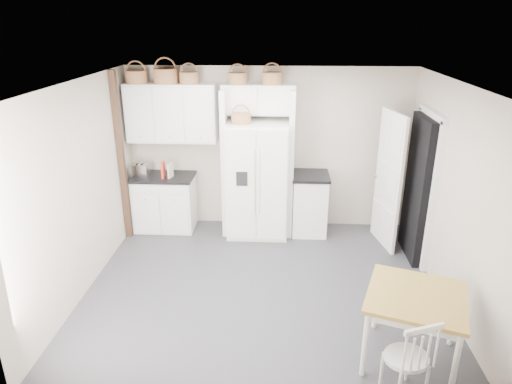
{
  "coord_description": "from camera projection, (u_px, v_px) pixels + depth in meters",
  "views": [
    {
      "loc": [
        0.2,
        -5.12,
        3.28
      ],
      "look_at": [
        -0.11,
        0.4,
        1.16
      ],
      "focal_mm": 32.0,
      "sensor_mm": 36.0,
      "label": 1
    }
  ],
  "objects": [
    {
      "name": "floor",
      "position": [
        263.0,
        286.0,
        5.96
      ],
      "size": [
        4.5,
        4.5,
        0.0
      ],
      "primitive_type": "plane",
      "color": "#3C3C42",
      "rests_on": "ground"
    },
    {
      "name": "ceiling",
      "position": [
        264.0,
        84.0,
        5.03
      ],
      "size": [
        4.5,
        4.5,
        0.0
      ],
      "primitive_type": "plane",
      "color": "white",
      "rests_on": "wall_back"
    },
    {
      "name": "wall_back",
      "position": [
        268.0,
        149.0,
        7.36
      ],
      "size": [
        4.5,
        0.0,
        4.5
      ],
      "primitive_type": "plane",
      "rotation": [
        1.57,
        0.0,
        0.0
      ],
      "color": "#B6A593",
      "rests_on": "floor"
    },
    {
      "name": "wall_left",
      "position": [
        81.0,
        190.0,
        5.61
      ],
      "size": [
        0.0,
        4.0,
        4.0
      ],
      "primitive_type": "plane",
      "rotation": [
        1.57,
        0.0,
        1.57
      ],
      "color": "#B6A593",
      "rests_on": "floor"
    },
    {
      "name": "wall_right",
      "position": [
        454.0,
        197.0,
        5.37
      ],
      "size": [
        0.0,
        4.0,
        4.0
      ],
      "primitive_type": "plane",
      "rotation": [
        1.57,
        0.0,
        -1.57
      ],
      "color": "#B6A593",
      "rests_on": "floor"
    },
    {
      "name": "refrigerator",
      "position": [
        258.0,
        179.0,
        7.16
      ],
      "size": [
        0.94,
        0.75,
        1.81
      ],
      "primitive_type": "cube",
      "color": "white",
      "rests_on": "floor"
    },
    {
      "name": "base_cab_left",
      "position": [
        165.0,
        203.0,
        7.47
      ],
      "size": [
        0.94,
        0.6,
        0.87
      ],
      "primitive_type": "cube",
      "color": "white",
      "rests_on": "floor"
    },
    {
      "name": "base_cab_right",
      "position": [
        309.0,
        204.0,
        7.34
      ],
      "size": [
        0.54,
        0.64,
        0.94
      ],
      "primitive_type": "cube",
      "color": "white",
      "rests_on": "floor"
    },
    {
      "name": "dining_table",
      "position": [
        412.0,
        327.0,
        4.56
      ],
      "size": [
        1.16,
        1.16,
        0.77
      ],
      "primitive_type": "cube",
      "rotation": [
        0.0,
        0.0,
        -0.33
      ],
      "color": "brown",
      "rests_on": "floor"
    },
    {
      "name": "windsor_chair",
      "position": [
        406.0,
        358.0,
        4.1
      ],
      "size": [
        0.51,
        0.49,
        0.84
      ],
      "primitive_type": "cube",
      "rotation": [
        0.0,
        0.0,
        0.36
      ],
      "color": "white",
      "rests_on": "floor"
    },
    {
      "name": "counter_left",
      "position": [
        163.0,
        177.0,
        7.31
      ],
      "size": [
        0.98,
        0.64,
        0.04
      ],
      "primitive_type": "cube",
      "color": "black",
      "rests_on": "base_cab_left"
    },
    {
      "name": "counter_right",
      "position": [
        311.0,
        175.0,
        7.16
      ],
      "size": [
        0.58,
        0.68,
        0.04
      ],
      "primitive_type": "cube",
      "color": "black",
      "rests_on": "base_cab_right"
    },
    {
      "name": "toaster",
      "position": [
        140.0,
        170.0,
        7.24
      ],
      "size": [
        0.31,
        0.2,
        0.2
      ],
      "primitive_type": "cube",
      "rotation": [
        0.0,
        0.0,
        -0.14
      ],
      "color": "silver",
      "rests_on": "counter_left"
    },
    {
      "name": "cookbook_red",
      "position": [
        163.0,
        170.0,
        7.18
      ],
      "size": [
        0.04,
        0.17,
        0.25
      ],
      "primitive_type": "cube",
      "rotation": [
        0.0,
        0.0,
        0.02
      ],
      "color": "red",
      "rests_on": "counter_left"
    },
    {
      "name": "cookbook_cream",
      "position": [
        170.0,
        171.0,
        7.18
      ],
      "size": [
        0.06,
        0.15,
        0.22
      ],
      "primitive_type": "cube",
      "rotation": [
        0.0,
        0.0,
        -0.21
      ],
      "color": "beige",
      "rests_on": "counter_left"
    },
    {
      "name": "basket_upper_a",
      "position": [
        137.0,
        77.0,
        6.89
      ],
      "size": [
        0.33,
        0.33,
        0.19
      ],
      "primitive_type": "cylinder",
      "color": "#9C6943",
      "rests_on": "upper_cabinet"
    },
    {
      "name": "basket_upper_b",
      "position": [
        166.0,
        76.0,
        6.86
      ],
      "size": [
        0.37,
        0.37,
        0.22
      ],
      "primitive_type": "cylinder",
      "color": "#9C6943",
      "rests_on": "upper_cabinet"
    },
    {
      "name": "basket_upper_c",
      "position": [
        189.0,
        78.0,
        6.85
      ],
      "size": [
        0.29,
        0.29,
        0.17
      ],
      "primitive_type": "cylinder",
      "color": "#9C6943",
      "rests_on": "upper_cabinet"
    },
    {
      "name": "basket_bridge_a",
      "position": [
        238.0,
        78.0,
        6.82
      ],
      "size": [
        0.29,
        0.29,
        0.16
      ],
      "primitive_type": "cylinder",
      "color": "#9C6943",
      "rests_on": "bridge_cabinet"
    },
    {
      "name": "basket_bridge_b",
      "position": [
        272.0,
        78.0,
        6.79
      ],
      "size": [
        0.31,
        0.31,
        0.18
      ],
      "primitive_type": "cylinder",
      "color": "#9C6943",
      "rests_on": "bridge_cabinet"
    },
    {
      "name": "basket_fridge_a",
      "position": [
        241.0,
        119.0,
        6.72
      ],
      "size": [
        0.29,
        0.29,
        0.15
      ],
      "primitive_type": "cylinder",
      "color": "#9C6943",
      "rests_on": "refrigerator"
    },
    {
      "name": "upper_cabinet",
      "position": [
        172.0,
        113.0,
        7.06
      ],
      "size": [
        1.4,
        0.34,
        0.9
      ],
      "primitive_type": "cube",
      "color": "white",
      "rests_on": "wall_back"
    },
    {
      "name": "bridge_cabinet",
      "position": [
        259.0,
        99.0,
        6.91
      ],
      "size": [
        1.12,
        0.34,
        0.45
      ],
      "primitive_type": "cube",
      "color": "white",
      "rests_on": "wall_back"
    },
    {
      "name": "fridge_panel_left",
      "position": [
        226.0,
        163.0,
        7.17
      ],
      "size": [
        0.08,
        0.6,
        2.3
      ],
      "primitive_type": "cube",
      "color": "white",
      "rests_on": "floor"
    },
    {
      "name": "fridge_panel_right",
      "position": [
        291.0,
        164.0,
        7.11
      ],
      "size": [
        0.08,
        0.6,
        2.3
      ],
      "primitive_type": "cube",
      "color": "white",
      "rests_on": "floor"
    },
    {
      "name": "trim_post",
      "position": [
        121.0,
        158.0,
        6.87
      ],
      "size": [
        0.09,
        0.09,
        2.6
      ],
      "primitive_type": "cube",
      "color": "black",
      "rests_on": "floor"
    },
    {
      "name": "doorway_void",
      "position": [
        419.0,
        189.0,
        6.41
      ],
      "size": [
        0.18,
        0.85,
        2.05
      ],
      "primitive_type": "cube",
      "color": "black",
      "rests_on": "floor"
    },
    {
      "name": "door_slab",
      "position": [
        388.0,
        181.0,
        6.74
      ],
      "size": [
        0.21,
        0.79,
        2.05
      ],
      "primitive_type": "cube",
      "rotation": [
        0.0,
        0.0,
        -1.36
      ],
      "color": "white",
      "rests_on": "floor"
    }
  ]
}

